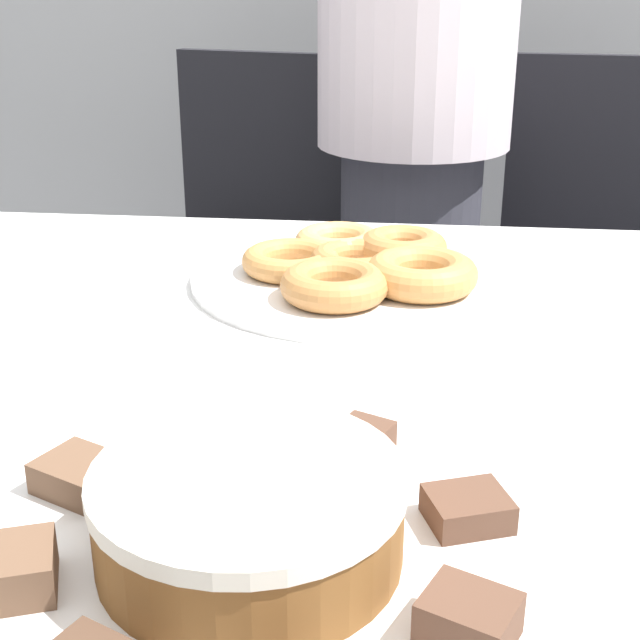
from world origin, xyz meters
TOP-DOWN VIEW (x-y plane):
  - table at (0.00, 0.00)m, footprint 1.55×1.08m
  - person_standing at (0.05, 0.92)m, footprint 0.36×0.36m
  - office_chair_left at (-0.30, 1.01)m, footprint 0.54×0.54m
  - office_chair_right at (0.43, 1.01)m, footprint 0.49×0.49m
  - plate_cake at (-0.04, -0.29)m, footprint 0.40×0.40m
  - plate_donuts at (-0.01, 0.27)m, footprint 0.40×0.40m
  - frosted_cake at (-0.04, -0.29)m, footprint 0.20×0.20m
  - lamington_0 at (0.10, -0.24)m, footprint 0.06×0.06m
  - lamington_1 at (0.03, -0.16)m, footprint 0.05×0.06m
  - lamington_2 at (-0.09, -0.15)m, footprint 0.05×0.06m
  - lamington_3 at (-0.17, -0.23)m, footprint 0.07×0.07m
  - lamington_4 at (-0.17, -0.34)m, footprint 0.07×0.07m
  - lamington_7 at (0.10, -0.35)m, footprint 0.06×0.06m
  - donut_0 at (-0.01, 0.27)m, footprint 0.11×0.11m
  - donut_1 at (0.05, 0.32)m, footprint 0.11×0.11m
  - donut_2 at (-0.04, 0.35)m, footprint 0.11×0.11m
  - donut_3 at (-0.09, 0.27)m, footprint 0.12×0.12m
  - donut_4 at (-0.03, 0.18)m, footprint 0.12×0.12m
  - donut_5 at (0.07, 0.22)m, footprint 0.13×0.13m

SIDE VIEW (x-z plane):
  - office_chair_left at x=-0.30m, z-range -0.02..0.90m
  - office_chair_right at x=0.43m, z-range -0.02..0.90m
  - table at x=0.00m, z-range 0.29..1.01m
  - plate_donuts at x=-0.01m, z-range 0.72..0.73m
  - plate_cake at x=-0.04m, z-range 0.72..0.73m
  - lamington_0 at x=0.10m, z-range 0.73..0.76m
  - lamington_2 at x=-0.09m, z-range 0.73..0.76m
  - lamington_1 at x=0.03m, z-range 0.73..0.76m
  - lamington_3 at x=-0.17m, z-range 0.73..0.76m
  - lamington_7 at x=0.10m, z-range 0.73..0.76m
  - lamington_4 at x=-0.17m, z-range 0.73..0.76m
  - donut_3 at x=-0.09m, z-range 0.73..0.76m
  - donut_0 at x=-0.01m, z-range 0.73..0.77m
  - donut_2 at x=-0.04m, z-range 0.73..0.77m
  - donut_4 at x=-0.03m, z-range 0.73..0.77m
  - donut_1 at x=0.05m, z-range 0.73..0.77m
  - donut_5 at x=0.07m, z-range 0.73..0.77m
  - frosted_cake at x=-0.04m, z-range 0.73..0.80m
  - person_standing at x=0.05m, z-range 0.04..1.62m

